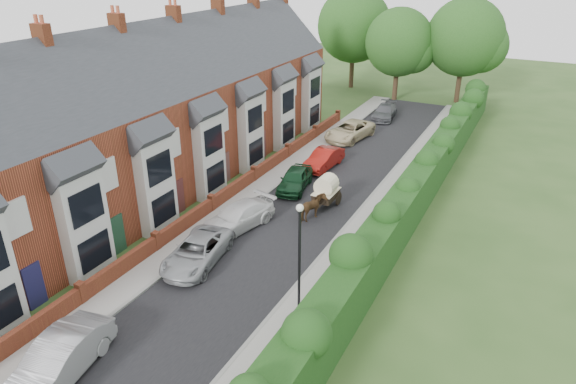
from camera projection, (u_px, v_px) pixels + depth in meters
name	position (u px, v px, depth m)	size (l,w,h in m)	color
ground	(179.00, 341.00, 20.66)	(140.00, 140.00, 0.00)	#2D4C1E
road	(291.00, 222.00, 29.71)	(6.00, 58.00, 0.02)	black
pavement_hedge_side	(358.00, 237.00, 28.00)	(2.20, 58.00, 0.12)	gray
pavement_house_side	(235.00, 207.00, 31.28)	(1.70, 58.00, 0.12)	gray
kerb_hedge_side	(340.00, 233.00, 28.43)	(0.18, 58.00, 0.13)	gray
kerb_house_side	(246.00, 210.00, 30.95)	(0.18, 58.00, 0.13)	gray
hedge	(393.00, 220.00, 26.60)	(2.10, 58.00, 2.85)	#113811
terrace_row	(133.00, 127.00, 31.27)	(9.05, 40.50, 11.50)	#9B4027
garden_wall_row	(212.00, 205.00, 30.72)	(0.35, 40.35, 1.10)	brown
lamppost	(299.00, 245.00, 21.07)	(0.32, 0.32, 5.16)	black
tree_far_left	(403.00, 44.00, 51.57)	(7.14, 6.80, 9.29)	#332316
tree_far_right	(469.00, 39.00, 50.43)	(7.98, 7.60, 10.31)	#332316
tree_far_back	(358.00, 28.00, 56.05)	(8.40, 8.00, 10.82)	#332316
car_silver_a	(58.00, 360.00, 18.59)	(1.68, 4.81, 1.58)	#9E9DA2
car_silver_b	(197.00, 252.00, 25.53)	(2.20, 4.77, 1.32)	#979A9E
car_white	(238.00, 217.00, 28.84)	(1.93, 4.74, 1.38)	silver
car_green	(295.00, 179.00, 33.53)	(1.66, 4.12, 1.41)	#0F3219
car_red	(324.00, 159.00, 36.87)	(1.43, 4.11, 1.36)	maroon
car_beige	(350.00, 131.00, 42.48)	(2.41, 5.22, 1.45)	beige
car_grey	(385.00, 112.00, 47.72)	(1.81, 4.46, 1.29)	#515358
horse	(313.00, 208.00, 29.64)	(0.82, 1.81, 1.53)	#51361D
horse_cart	(326.00, 189.00, 31.03)	(1.29, 2.85, 2.06)	black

